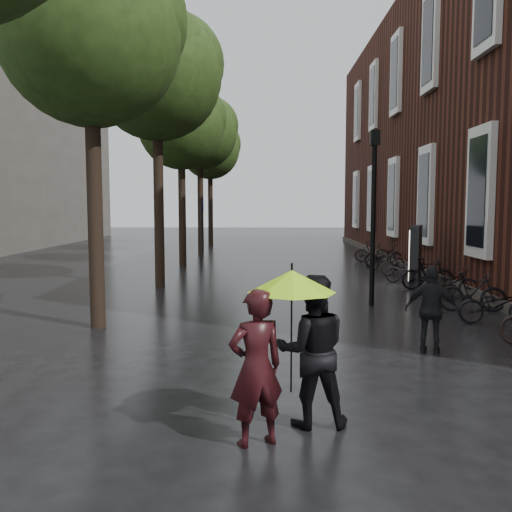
{
  "coord_description": "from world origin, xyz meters",
  "views": [
    {
      "loc": [
        -0.51,
        -4.49,
        2.64
      ],
      "look_at": [
        -0.67,
        6.84,
        1.58
      ],
      "focal_mm": 38.0,
      "sensor_mm": 36.0,
      "label": 1
    }
  ],
  "objects_px": {
    "person_black": "(312,350)",
    "pedestrian_walking": "(432,310)",
    "parked_bicycles": "(419,271)",
    "lamp_post": "(374,201)",
    "person_burgundy": "(256,367)",
    "ad_lightbox": "(415,256)"
  },
  "relations": [
    {
      "from": "pedestrian_walking",
      "to": "ad_lightbox",
      "type": "distance_m",
      "value": 8.21
    },
    {
      "from": "parked_bicycles",
      "to": "lamp_post",
      "type": "distance_m",
      "value": 4.96
    },
    {
      "from": "pedestrian_walking",
      "to": "lamp_post",
      "type": "height_order",
      "value": "lamp_post"
    },
    {
      "from": "person_burgundy",
      "to": "parked_bicycles",
      "type": "relative_size",
      "value": 0.11
    },
    {
      "from": "person_black",
      "to": "pedestrian_walking",
      "type": "height_order",
      "value": "person_black"
    },
    {
      "from": "pedestrian_walking",
      "to": "lamp_post",
      "type": "distance_m",
      "value": 4.97
    },
    {
      "from": "person_burgundy",
      "to": "lamp_post",
      "type": "bearing_deg",
      "value": -132.64
    },
    {
      "from": "person_burgundy",
      "to": "ad_lightbox",
      "type": "height_order",
      "value": "ad_lightbox"
    },
    {
      "from": "person_black",
      "to": "pedestrian_walking",
      "type": "relative_size",
      "value": 1.16
    },
    {
      "from": "person_black",
      "to": "lamp_post",
      "type": "xyz_separation_m",
      "value": [
        2.26,
        7.77,
        1.84
      ]
    },
    {
      "from": "person_black",
      "to": "ad_lightbox",
      "type": "xyz_separation_m",
      "value": [
        4.34,
        11.19,
        0.09
      ]
    },
    {
      "from": "parked_bicycles",
      "to": "lamp_post",
      "type": "relative_size",
      "value": 3.47
    },
    {
      "from": "pedestrian_walking",
      "to": "parked_bicycles",
      "type": "bearing_deg",
      "value": -84.04
    },
    {
      "from": "person_burgundy",
      "to": "lamp_post",
      "type": "xyz_separation_m",
      "value": [
        2.92,
        8.32,
        1.89
      ]
    },
    {
      "from": "parked_bicycles",
      "to": "ad_lightbox",
      "type": "relative_size",
      "value": 7.92
    },
    {
      "from": "ad_lightbox",
      "to": "pedestrian_walking",
      "type": "bearing_deg",
      "value": -83.16
    },
    {
      "from": "person_black",
      "to": "ad_lightbox",
      "type": "distance_m",
      "value": 12.0
    },
    {
      "from": "person_burgundy",
      "to": "person_black",
      "type": "bearing_deg",
      "value": -163.55
    },
    {
      "from": "ad_lightbox",
      "to": "lamp_post",
      "type": "relative_size",
      "value": 0.44
    },
    {
      "from": "person_burgundy",
      "to": "lamp_post",
      "type": "distance_m",
      "value": 9.02
    },
    {
      "from": "pedestrian_walking",
      "to": "parked_bicycles",
      "type": "distance_m",
      "value": 8.58
    },
    {
      "from": "person_burgundy",
      "to": "pedestrian_walking",
      "type": "bearing_deg",
      "value": -152.6
    }
  ]
}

